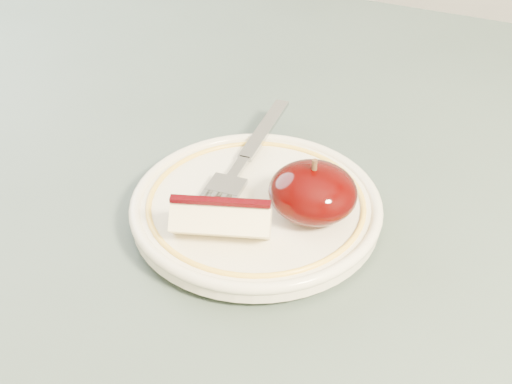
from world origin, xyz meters
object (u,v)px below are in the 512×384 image
at_px(table, 210,272).
at_px(apple_half, 313,192).
at_px(fork, 244,160).
at_px(plate, 256,207).

relative_size(table, apple_half, 13.70).
xyz_separation_m(table, fork, (0.02, 0.03, 0.11)).
bearing_deg(plate, apple_half, 4.72).
xyz_separation_m(table, apple_half, (0.10, -0.01, 0.13)).
xyz_separation_m(plate, fork, (-0.03, 0.04, 0.01)).
distance_m(table, fork, 0.12).
bearing_deg(apple_half, table, 172.65).
height_order(plate, fork, fork).
bearing_deg(table, fork, 49.81).
bearing_deg(plate, table, 162.92).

